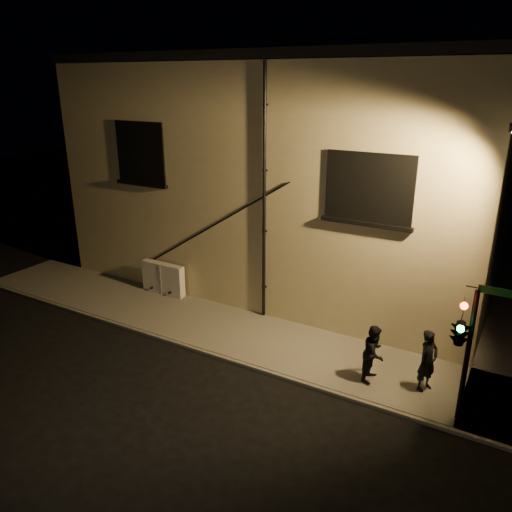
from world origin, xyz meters
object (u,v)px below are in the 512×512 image
Objects in this scene: traffic_signal at (461,331)px; utility_cabinet at (163,278)px; pedestrian_a at (428,361)px; pedestrian_b at (374,353)px.

utility_cabinet is at bearing 167.55° from traffic_signal.
pedestrian_a is 1.07× the size of pedestrian_b.
utility_cabinet is 10.24m from pedestrian_a.
utility_cabinet is at bearing 82.55° from pedestrian_b.
utility_cabinet is at bearing 110.47° from pedestrian_a.
traffic_signal is at bearing -12.45° from utility_cabinet.
traffic_signal is (10.90, -2.41, 1.78)m from utility_cabinet.
traffic_signal is (0.77, -0.96, 1.53)m from pedestrian_a.
traffic_signal is at bearing -105.36° from pedestrian_b.
pedestrian_b reaches higher than utility_cabinet.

